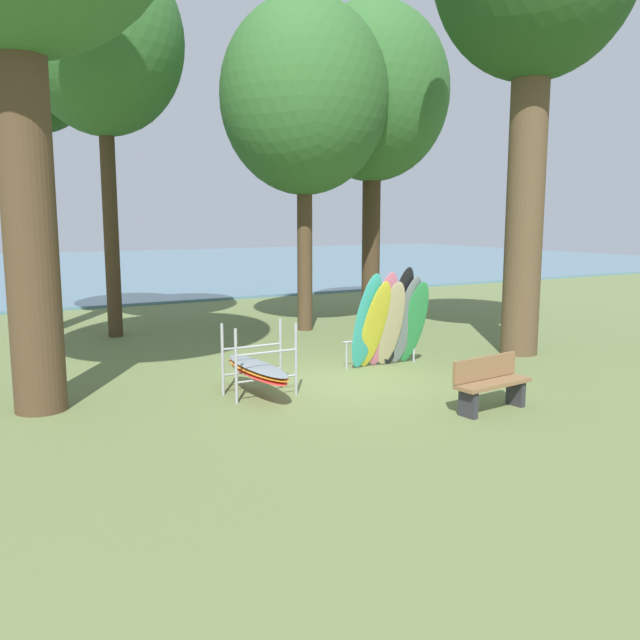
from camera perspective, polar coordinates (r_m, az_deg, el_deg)
name	(u,v)px	position (r m, az deg, el deg)	size (l,w,h in m)	color
ground_plane	(340,382)	(12.56, 1.75, -5.25)	(80.00, 80.00, 0.00)	olive
lake_water	(66,269)	(41.58, -20.74, 4.08)	(80.00, 36.00, 0.10)	slate
tree_mid_behind	(304,98)	(18.24, -1.34, 18.31)	(4.35, 4.35, 8.60)	#4C3823
tree_far_left_back	(373,94)	(20.20, 4.48, 18.53)	(4.35, 4.35, 9.03)	#42301E
tree_far_right_back	(33,67)	(19.68, -23.14, 19.14)	(3.20, 3.20, 8.83)	#4C3823
tree_deep_back	(102,42)	(18.25, -17.97, 21.46)	(3.91, 3.91, 9.48)	#42301E
leaning_board_pile	(390,322)	(13.51, 5.96, -0.18)	(1.75, 0.95, 2.08)	#38B2AD
board_storage_rack	(257,368)	(11.56, -5.32, -4.11)	(1.15, 2.12, 1.25)	#9EA0A5
park_bench	(490,382)	(10.98, 14.22, -5.15)	(1.43, 0.55, 0.85)	#2D2D33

